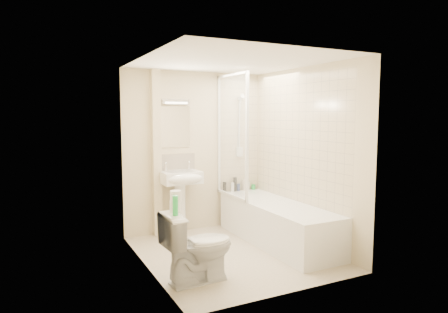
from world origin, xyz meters
name	(u,v)px	position (x,y,z in m)	size (l,w,h in m)	color
floor	(233,253)	(0.00, 0.00, 0.00)	(2.50, 2.50, 0.00)	beige
wall_back	(195,152)	(0.00, 1.25, 1.20)	(2.20, 0.02, 2.40)	beige
wall_left	(146,165)	(-1.10, 0.00, 1.20)	(0.02, 2.50, 2.40)	beige
wall_right	(304,156)	(1.10, 0.00, 1.20)	(0.02, 2.50, 2.40)	beige
ceiling	(233,62)	(0.00, 0.00, 2.40)	(2.20, 2.50, 0.02)	white
tile_back	(239,136)	(0.75, 1.24, 1.42)	(0.70, 0.01, 1.75)	beige
tile_right	(299,139)	(1.09, 0.12, 1.42)	(0.01, 2.10, 1.75)	beige
pipe_boxing	(156,154)	(-0.62, 1.19, 1.20)	(0.12, 0.12, 2.40)	beige
splashback	(176,164)	(-0.31, 1.24, 1.03)	(0.60, 0.01, 0.30)	beige
mirror	(175,127)	(-0.31, 1.24, 1.58)	(0.46, 0.01, 0.60)	white
strip_light	(176,102)	(-0.31, 1.22, 1.95)	(0.42, 0.07, 0.07)	silver
bathtub	(277,222)	(0.75, 0.12, 0.29)	(0.70, 2.10, 0.55)	white
shower_screen	(232,136)	(0.40, 0.80, 1.45)	(0.04, 0.92, 1.80)	white
shower_fixture	(240,128)	(0.75, 1.19, 1.55)	(0.10, 0.16, 0.99)	white
pedestal_sink	(181,184)	(-0.31, 1.01, 0.76)	(0.56, 0.50, 1.07)	white
bottle_black_a	(225,187)	(0.46, 1.16, 0.63)	(0.06, 0.06, 0.16)	black
bottle_white_a	(232,187)	(0.60, 1.16, 0.62)	(0.05, 0.05, 0.14)	white
bottle_black_b	(235,184)	(0.65, 1.16, 0.66)	(0.06, 0.06, 0.22)	black
bottle_blue	(238,187)	(0.71, 1.16, 0.61)	(0.05, 0.05, 0.12)	navy
bottle_cream	(244,185)	(0.82, 1.16, 0.64)	(0.06, 0.06, 0.18)	beige
bottle_white_b	(248,186)	(0.88, 1.16, 0.62)	(0.05, 0.05, 0.13)	silver
bottle_green	(253,187)	(0.98, 1.16, 0.59)	(0.07, 0.07, 0.08)	green
toilet	(198,246)	(-0.72, -0.59, 0.38)	(0.78, 0.48, 0.77)	white
toilet_roll_lower	(175,206)	(-0.93, -0.48, 0.82)	(0.11, 0.11, 0.10)	white
toilet_roll_upper	(176,196)	(-0.94, -0.52, 0.93)	(0.12, 0.12, 0.11)	white
green_bottle	(175,206)	(-1.00, -0.68, 0.87)	(0.05, 0.05, 0.20)	#2ACD51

